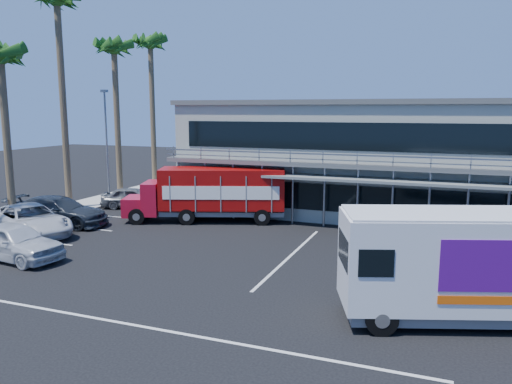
% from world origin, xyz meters
% --- Properties ---
extents(ground, '(120.00, 120.00, 0.00)m').
position_xyz_m(ground, '(0.00, 0.00, 0.00)').
color(ground, black).
rests_on(ground, ground).
extents(building, '(22.40, 12.00, 7.30)m').
position_xyz_m(building, '(3.00, 14.94, 3.66)').
color(building, '#989D90').
rests_on(building, ground).
extents(curb_strip, '(3.00, 32.00, 0.16)m').
position_xyz_m(curb_strip, '(-15.00, 6.00, 0.08)').
color(curb_strip, '#A5A399').
rests_on(curb_strip, ground).
extents(palm_c, '(2.80, 2.80, 10.75)m').
position_xyz_m(palm_c, '(-14.90, 3.00, 9.21)').
color(palm_c, brown).
rests_on(palm_c, ground).
extents(palm_d, '(2.80, 2.80, 14.75)m').
position_xyz_m(palm_d, '(-15.20, 8.00, 12.80)').
color(palm_d, brown).
rests_on(palm_d, ground).
extents(palm_e, '(2.80, 2.80, 12.25)m').
position_xyz_m(palm_e, '(-14.70, 13.00, 10.57)').
color(palm_e, brown).
rests_on(palm_e, ground).
extents(palm_f, '(2.80, 2.80, 13.25)m').
position_xyz_m(palm_f, '(-15.10, 18.50, 11.47)').
color(palm_f, brown).
rests_on(palm_f, ground).
extents(light_pole_far, '(0.50, 0.25, 8.09)m').
position_xyz_m(light_pole_far, '(-14.20, 11.00, 4.50)').
color(light_pole_far, gray).
rests_on(light_pole_far, ground).
extents(red_truck, '(9.80, 5.32, 3.24)m').
position_xyz_m(red_truck, '(-4.63, 8.28, 1.78)').
color(red_truck, '#A80D22').
rests_on(red_truck, ground).
extents(white_van, '(7.72, 4.76, 3.57)m').
position_xyz_m(white_van, '(9.06, -2.02, 1.89)').
color(white_van, silver).
rests_on(white_van, ground).
extents(parked_car_a, '(5.15, 2.54, 1.69)m').
position_xyz_m(parked_car_a, '(-9.50, -2.00, 0.85)').
color(parked_car_a, silver).
rests_on(parked_car_a, ground).
extents(parked_car_c, '(6.61, 5.00, 1.67)m').
position_xyz_m(parked_car_c, '(-12.26, 1.66, 0.83)').
color(parked_car_c, silver).
rests_on(parked_car_c, ground).
extents(parked_car_d, '(6.19, 3.30, 1.71)m').
position_xyz_m(parked_car_d, '(-12.50, 4.00, 0.85)').
color(parked_car_d, '#272D34').
rests_on(parked_car_d, ground).
extents(parked_car_e, '(4.57, 3.10, 1.45)m').
position_xyz_m(parked_car_e, '(-11.55, 10.10, 0.72)').
color(parked_car_e, slate).
rests_on(parked_car_e, ground).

